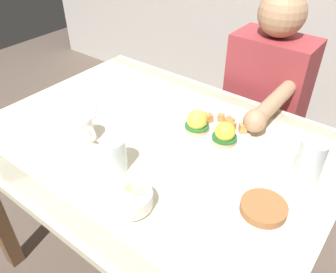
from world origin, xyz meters
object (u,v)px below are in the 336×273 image
Objects in this scene: water_glass_near at (309,163)px; diner_person at (263,103)px; dining_table at (155,163)px; coffee_mug at (82,129)px; fruit_bowl at (131,199)px; eggs_benedict_plate at (211,131)px; fork at (94,111)px; water_glass_far at (115,157)px; side_plate at (263,211)px.

water_glass_near is 0.12× the size of diner_person.
coffee_mug is (-0.19, -0.15, 0.16)m from dining_table.
dining_table is at bearing 118.05° from fruit_bowl.
water_glass_near is (0.33, 0.00, 0.03)m from eggs_benedict_plate.
coffee_mug reaches higher than fork.
water_glass_far is 0.55× the size of side_plate.
diner_person is at bearing 91.03° from eggs_benedict_plate.
coffee_mug is at bearing 169.42° from water_glass_far.
water_glass_near is 0.60m from diner_person.
coffee_mug is 0.72m from water_glass_near.
eggs_benedict_plate is 0.47m from fork.
fork is at bearing 148.65° from fruit_bowl.
side_plate is at bearing -100.93° from water_glass_near.
coffee_mug is 0.83× the size of fork.
water_glass_near is at bearing 15.15° from dining_table.
diner_person reaches higher than coffee_mug.
water_glass_near is (0.48, 0.13, 0.16)m from dining_table.
water_glass_far is 0.10× the size of diner_person.
dining_table is 0.24m from water_glass_far.
water_glass_far is (-0.48, -0.32, -0.01)m from water_glass_near.
side_plate is (0.44, 0.11, -0.03)m from water_glass_far.
diner_person is at bearing 125.74° from water_glass_near.
coffee_mug is at bearing -173.19° from side_plate.
eggs_benedict_plate is at bearing 40.03° from coffee_mug.
coffee_mug reaches higher than dining_table.
water_glass_near is at bearing 50.32° from fruit_bowl.
coffee_mug is 0.19m from water_glass_far.
fruit_bowl is (0.15, -0.27, 0.14)m from dining_table.
water_glass_near reaches higher than fork.
fruit_bowl is at bearing -146.53° from side_plate.
fruit_bowl is at bearing -31.35° from fork.
fruit_bowl is 0.35m from side_plate.
water_glass_far is at bearing -165.91° from side_plate.
diner_person is at bearing 80.08° from water_glass_far.
side_plate is 0.75m from diner_person.
side_plate is at bearing 33.47° from fruit_bowl.
water_glass_far reaches higher than fruit_bowl.
diner_person is at bearing 53.94° from fork.
eggs_benedict_plate is 2.45× the size of water_glass_far.
dining_table is at bearing -139.36° from eggs_benedict_plate.
fork is 0.99× the size of water_glass_near.
fork is (-0.45, -0.13, -0.02)m from eggs_benedict_plate.
coffee_mug reaches higher than eggs_benedict_plate.
diner_person reaches higher than water_glass_near.
eggs_benedict_plate is at bearing 89.52° from fruit_bowl.
fruit_bowl is (-0.00, -0.40, 0.00)m from eggs_benedict_plate.
dining_table is 0.32m from fork.
side_plate is (0.62, 0.07, -0.04)m from coffee_mug.
fork is 0.12× the size of diner_person.
diner_person reaches higher than fork.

